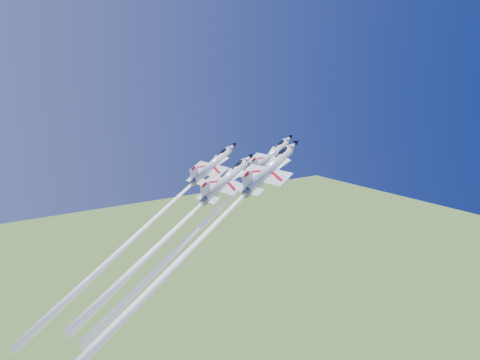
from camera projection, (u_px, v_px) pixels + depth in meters
jet_lead at (207, 220)px, 101.80m from camera, size 43.90×12.46×40.65m
jet_left at (145, 227)px, 101.97m from camera, size 43.13×12.33×39.55m
jet_right at (188, 253)px, 89.70m from camera, size 50.82×14.57×46.38m
jet_slot at (177, 228)px, 97.66m from camera, size 36.92×11.37×32.15m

